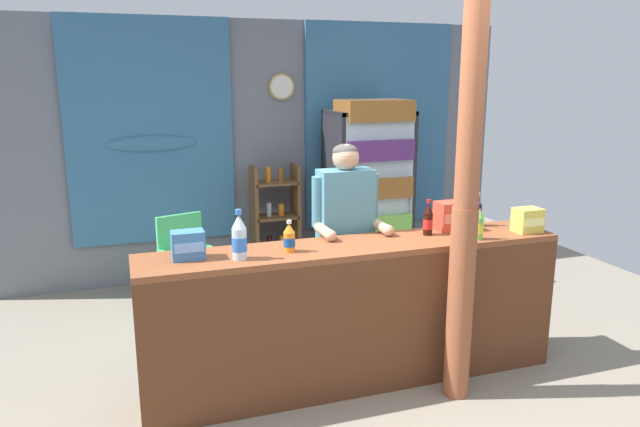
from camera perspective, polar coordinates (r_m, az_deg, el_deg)
ground_plane at (r=4.92m, az=-0.63°, el=-11.63°), size 7.47×7.47×0.00m
back_wall_curtained at (r=6.22m, az=-5.57°, el=6.40°), size 5.37×0.22×2.61m
stall_counter at (r=3.95m, az=3.96°, el=-8.81°), size 2.85×0.48×0.98m
timber_post at (r=3.77m, az=13.80°, el=-0.25°), size 0.19×0.17×2.53m
drink_fridge at (r=5.99m, az=4.77°, el=2.96°), size 0.79×0.64×1.84m
bottle_shelf_rack at (r=6.11m, az=-4.32°, el=-0.60°), size 0.48×0.28×1.18m
plastic_lawn_chair at (r=5.39m, az=-12.73°, el=-4.14°), size 0.55×0.55×0.86m
shopkeeper at (r=4.28m, az=2.47°, el=-1.19°), size 0.50×0.42×1.59m
soda_bottle_water at (r=3.59m, az=-7.78°, el=-2.37°), size 0.09×0.09×0.31m
soda_bottle_grape_soda at (r=4.51m, az=14.90°, el=0.16°), size 0.07×0.07×0.25m
soda_bottle_lime_soda at (r=4.13m, az=15.03°, el=-1.03°), size 0.07×0.07×0.24m
soda_bottle_orange_soda at (r=3.72m, az=-2.98°, el=-2.41°), size 0.07×0.07×0.20m
soda_bottle_cola at (r=4.17m, az=10.36°, el=-0.61°), size 0.07×0.07×0.25m
snack_box_instant_noodle at (r=4.44m, az=19.35°, el=-0.61°), size 0.18×0.15×0.17m
snack_box_biscuit at (r=3.66m, az=-12.59°, el=-2.97°), size 0.19×0.13×0.17m
snack_box_crackers at (r=4.34m, az=12.46°, el=-0.24°), size 0.21×0.16×0.21m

